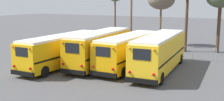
# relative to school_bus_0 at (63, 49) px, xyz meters

# --- Properties ---
(ground_plane) EXTENTS (160.00, 160.00, 0.00)m
(ground_plane) POSITION_rel_school_bus_0_xyz_m (4.42, 1.14, -1.64)
(ground_plane) COLOR #4C4C4F
(school_bus_0) EXTENTS (2.60, 10.71, 3.01)m
(school_bus_0) POSITION_rel_school_bus_0_xyz_m (0.00, 0.00, 0.00)
(school_bus_0) COLOR #EAAA0F
(school_bus_0) RESTS_ON ground
(school_bus_1) EXTENTS (2.88, 10.30, 3.29)m
(school_bus_1) POSITION_rel_school_bus_0_xyz_m (2.95, 1.99, 0.14)
(school_bus_1) COLOR #E5A00C
(school_bus_1) RESTS_ON ground
(school_bus_2) EXTENTS (2.68, 9.86, 3.09)m
(school_bus_2) POSITION_rel_school_bus_0_xyz_m (5.90, 2.24, 0.05)
(school_bus_2) COLOR #E5A00C
(school_bus_2) RESTS_ON ground
(school_bus_3) EXTENTS (3.05, 10.71, 3.27)m
(school_bus_3) POSITION_rel_school_bus_0_xyz_m (8.85, 2.31, 0.13)
(school_bus_3) COLOR yellow
(school_bus_3) RESTS_ON ground
(utility_pole) EXTENTS (1.80, 0.26, 8.17)m
(utility_pole) POSITION_rel_school_bus_0_xyz_m (2.47, 10.64, 2.63)
(utility_pole) COLOR brown
(utility_pole) RESTS_ON ground
(bare_tree_3) EXTENTS (3.70, 3.70, 7.77)m
(bare_tree_3) POSITION_rel_school_bus_0_xyz_m (4.53, 16.10, 4.71)
(bare_tree_3) COLOR brown
(bare_tree_3) RESTS_ON ground
(fence_line) EXTENTS (16.91, 0.06, 1.42)m
(fence_line) POSITION_rel_school_bus_0_xyz_m (4.42, 8.76, -0.66)
(fence_line) COLOR #939399
(fence_line) RESTS_ON ground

